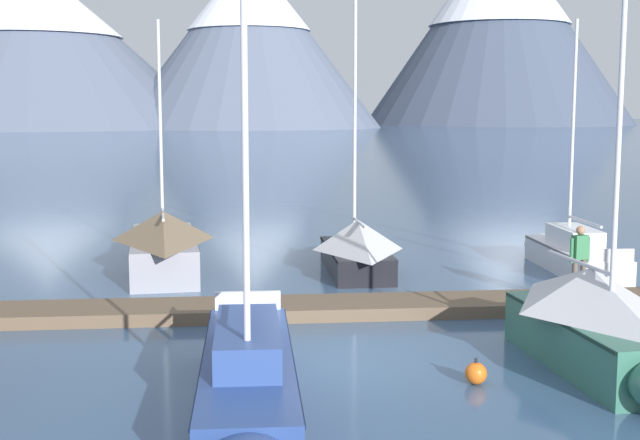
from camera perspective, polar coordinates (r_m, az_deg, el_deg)
ground_plane at (r=16.83m, az=1.18°, el=-9.44°), size 700.00×700.00×0.00m
mountain_west_summit at (r=223.45m, az=-18.22°, el=11.11°), size 88.09×88.09×39.18m
mountain_central_massif at (r=213.40m, az=-4.70°, el=11.99°), size 64.09×64.09×41.67m
mountain_shoulder_ridge at (r=257.43m, az=11.76°, el=12.86°), size 76.54×76.54×56.18m
dock at (r=20.64m, az=0.32°, el=-5.83°), size 24.21×2.87×0.30m
sailboat_mid_dock_port at (r=26.25m, az=-10.32°, el=-1.40°), size 2.75×7.11×7.49m
sailboat_mid_dock_starboard at (r=13.53m, az=-4.78°, el=-11.00°), size 1.61×7.72×7.66m
sailboat_far_berth at (r=25.88m, az=2.34°, el=-1.71°), size 2.05×5.96×9.23m
sailboat_outer_slip at (r=16.93m, az=18.18°, el=-6.59°), size 2.45×5.71×9.36m
sailboat_end_of_dock at (r=27.17m, az=16.20°, el=-2.07°), size 1.56×6.20×7.47m
person_on_dock at (r=22.29m, az=16.79°, el=-2.24°), size 0.56×0.33×1.69m
mooring_buoy_inner_mooring at (r=15.81m, az=10.26°, el=-9.94°), size 0.40×0.40×0.48m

